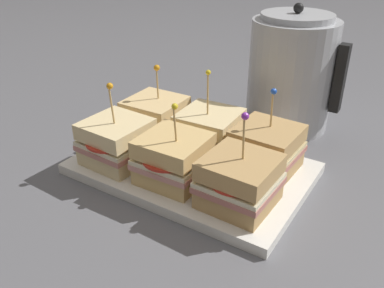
% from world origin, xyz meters
% --- Properties ---
extents(ground_plane, '(6.00, 6.00, 0.00)m').
position_xyz_m(ground_plane, '(0.00, 0.00, 0.00)').
color(ground_plane, slate).
extents(serving_platter, '(0.40, 0.26, 0.02)m').
position_xyz_m(serving_platter, '(0.00, 0.00, 0.01)').
color(serving_platter, white).
rests_on(serving_platter, ground_plane).
extents(sandwich_front_left, '(0.11, 0.11, 0.15)m').
position_xyz_m(sandwich_front_left, '(-0.12, -0.06, 0.06)').
color(sandwich_front_left, beige).
rests_on(sandwich_front_left, serving_platter).
extents(sandwich_front_center, '(0.11, 0.11, 0.14)m').
position_xyz_m(sandwich_front_center, '(0.00, -0.06, 0.06)').
color(sandwich_front_center, tan).
rests_on(sandwich_front_center, serving_platter).
extents(sandwich_front_right, '(0.11, 0.11, 0.15)m').
position_xyz_m(sandwich_front_right, '(0.12, -0.06, 0.06)').
color(sandwich_front_right, tan).
rests_on(sandwich_front_right, serving_platter).
extents(sandwich_back_left, '(0.11, 0.11, 0.15)m').
position_xyz_m(sandwich_back_left, '(-0.12, 0.06, 0.06)').
color(sandwich_back_left, '#DBB77A').
rests_on(sandwich_back_left, serving_platter).
extents(sandwich_back_center, '(0.11, 0.11, 0.16)m').
position_xyz_m(sandwich_back_center, '(-0.00, 0.06, 0.06)').
color(sandwich_back_center, beige).
rests_on(sandwich_back_center, serving_platter).
extents(sandwich_back_right, '(0.11, 0.11, 0.15)m').
position_xyz_m(sandwich_back_right, '(0.11, 0.06, 0.06)').
color(sandwich_back_right, tan).
rests_on(sandwich_back_right, serving_platter).
extents(kettle_steel, '(0.20, 0.18, 0.26)m').
position_xyz_m(kettle_steel, '(0.07, 0.28, 0.12)').
color(kettle_steel, '#B7BABF').
rests_on(kettle_steel, ground_plane).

